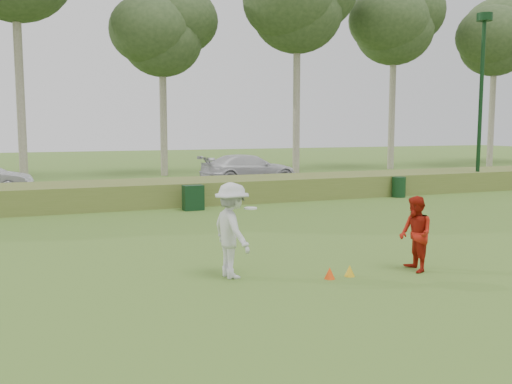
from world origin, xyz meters
name	(u,v)px	position (x,y,z in m)	size (l,w,h in m)	color
ground	(327,276)	(0.00, 0.00, 0.00)	(120.00, 120.00, 0.00)	#416A23
reed_strip	(183,191)	(0.00, 12.00, 0.45)	(80.00, 3.00, 0.90)	#586A2A
park_road	(157,189)	(0.00, 17.00, 0.03)	(80.00, 6.00, 0.06)	#2D2D2D
lamp_post	(482,71)	(14.00, 11.00, 5.59)	(0.70, 0.70, 8.18)	black
tree_4	(162,33)	(2.00, 24.50, 8.59)	(6.24, 6.24, 11.50)	gray
tree_5	(297,4)	(10.00, 22.50, 10.47)	(7.28, 7.28, 14.00)	gray
tree_6	(394,22)	(18.00, 23.80, 10.10)	(7.02, 7.02, 13.50)	gray
tree_7	(495,38)	(26.00, 22.80, 9.34)	(6.50, 6.50, 12.50)	gray
player_white	(232,230)	(-1.85, 0.61, 0.97)	(0.97, 1.33, 1.94)	silver
player_red	(416,234)	(1.91, -0.35, 0.80)	(0.78, 0.61, 1.60)	#A31A0D
cone_orange	(330,273)	(-0.07, -0.23, 0.12)	(0.22, 0.22, 0.24)	#FF480D
cone_yellow	(350,271)	(0.41, -0.20, 0.12)	(0.21, 0.21, 0.23)	gold
utility_cabinet	(193,198)	(-0.16, 9.86, 0.46)	(0.73, 0.46, 0.91)	black
trash_bin	(399,187)	(9.08, 10.29, 0.44)	(0.58, 0.58, 0.88)	#113317
car_right	(249,169)	(5.00, 17.69, 0.81)	(2.10, 5.17, 1.50)	silver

